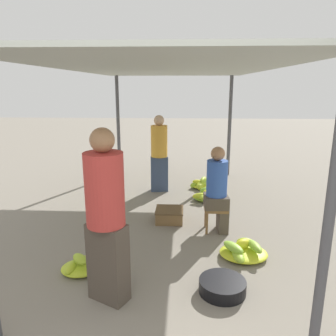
% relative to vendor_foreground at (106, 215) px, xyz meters
% --- Properties ---
extents(canopy_post_front_right, '(0.08, 0.08, 2.33)m').
position_rel_vendor_foreground_xyz_m(canopy_post_front_right, '(1.80, -0.60, 0.26)').
color(canopy_post_front_right, '#4C4C51').
rests_on(canopy_post_front_right, ground).
extents(canopy_post_back_left, '(0.08, 0.08, 2.33)m').
position_rel_vendor_foreground_xyz_m(canopy_post_back_left, '(-0.83, 4.85, 0.26)').
color(canopy_post_back_left, '#4C4C51').
rests_on(canopy_post_back_left, ground).
extents(canopy_post_back_right, '(0.08, 0.08, 2.33)m').
position_rel_vendor_foreground_xyz_m(canopy_post_back_right, '(1.80, 4.85, 0.26)').
color(canopy_post_back_right, '#4C4C51').
rests_on(canopy_post_back_right, ground).
extents(canopy_tarp, '(3.03, 5.85, 0.04)m').
position_rel_vendor_foreground_xyz_m(canopy_tarp, '(0.48, 2.12, 1.45)').
color(canopy_tarp, '#9EA399').
rests_on(canopy_tarp, canopy_post_front_left).
extents(vendor_foreground, '(0.50, 0.50, 1.74)m').
position_rel_vendor_foreground_xyz_m(vendor_foreground, '(0.00, 0.00, 0.00)').
color(vendor_foreground, '#4C4238').
rests_on(vendor_foreground, ground).
extents(stool, '(0.34, 0.34, 0.37)m').
position_rel_vendor_foreground_xyz_m(stool, '(1.22, 1.67, -0.60)').
color(stool, brown).
rests_on(stool, ground).
extents(vendor_seated, '(0.36, 0.36, 1.27)m').
position_rel_vendor_foreground_xyz_m(vendor_seated, '(1.23, 1.67, -0.25)').
color(vendor_seated, '#4C4238').
rests_on(vendor_seated, ground).
extents(basin_black, '(0.49, 0.49, 0.14)m').
position_rel_vendor_foreground_xyz_m(basin_black, '(1.15, 0.15, -0.84)').
color(basin_black, black).
rests_on(basin_black, ground).
extents(banana_pile_left_0, '(0.46, 0.44, 0.23)m').
position_rel_vendor_foreground_xyz_m(banana_pile_left_0, '(-0.44, 0.47, -0.84)').
color(banana_pile_left_0, '#95C031').
rests_on(banana_pile_left_0, ground).
extents(banana_pile_left_1, '(0.42, 0.35, 0.22)m').
position_rel_vendor_foreground_xyz_m(banana_pile_left_1, '(-0.62, 2.98, -0.81)').
color(banana_pile_left_1, '#BACF2B').
rests_on(banana_pile_left_1, ground).
extents(banana_pile_left_2, '(0.44, 0.37, 0.19)m').
position_rel_vendor_foreground_xyz_m(banana_pile_left_2, '(-0.50, 2.13, -0.83)').
color(banana_pile_left_2, '#91BE32').
rests_on(banana_pile_left_2, ground).
extents(banana_pile_right_0, '(0.58, 0.48, 0.23)m').
position_rel_vendor_foreground_xyz_m(banana_pile_right_0, '(1.13, 3.75, -0.82)').
color(banana_pile_right_0, '#B4CC2C').
rests_on(banana_pile_right_0, ground).
extents(banana_pile_right_1, '(0.52, 0.49, 0.25)m').
position_rel_vendor_foreground_xyz_m(banana_pile_right_1, '(1.15, 2.98, -0.81)').
color(banana_pile_right_1, yellow).
rests_on(banana_pile_right_1, ground).
extents(banana_pile_right_2, '(0.60, 0.60, 0.22)m').
position_rel_vendor_foreground_xyz_m(banana_pile_right_2, '(1.49, 0.90, -0.82)').
color(banana_pile_right_2, yellow).
rests_on(banana_pile_right_2, ground).
extents(crate_near, '(0.44, 0.44, 0.20)m').
position_rel_vendor_foreground_xyz_m(crate_near, '(0.52, 2.00, -0.81)').
color(crate_near, brown).
rests_on(crate_near, ground).
extents(shopper_walking_mid, '(0.37, 0.37, 1.55)m').
position_rel_vendor_foreground_xyz_m(shopper_walking_mid, '(0.24, 3.54, -0.10)').
color(shopper_walking_mid, '#384766').
rests_on(shopper_walking_mid, ground).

